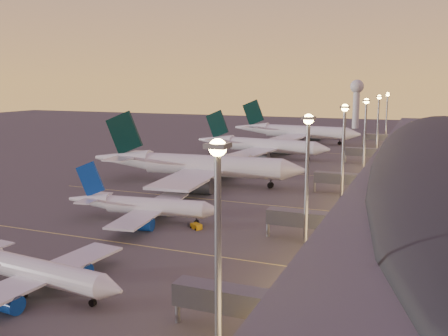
% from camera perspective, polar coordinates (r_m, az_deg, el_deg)
% --- Properties ---
extents(ground, '(700.00, 700.00, 0.00)m').
position_cam_1_polar(ground, '(105.60, -10.37, -7.58)').
color(ground, '#403D3B').
extents(airliner_narrow_south, '(35.11, 31.48, 12.53)m').
position_cam_1_polar(airliner_narrow_south, '(82.41, -21.26, -10.80)').
color(airliner_narrow_south, silver).
rests_on(airliner_narrow_south, ground).
extents(airliner_narrow_north, '(37.18, 33.46, 13.28)m').
position_cam_1_polar(airliner_narrow_north, '(115.09, -9.30, -4.31)').
color(airliner_narrow_north, silver).
rests_on(airliner_narrow_north, ground).
extents(airliner_wide_near, '(69.38, 63.43, 22.19)m').
position_cam_1_polar(airliner_wide_near, '(154.71, -3.35, 0.32)').
color(airliner_wide_near, silver).
rests_on(airliner_wide_near, ground).
extents(airliner_wide_mid, '(60.03, 55.03, 19.20)m').
position_cam_1_polar(airliner_wide_mid, '(209.55, 4.21, 2.61)').
color(airliner_wide_mid, silver).
rests_on(airliner_wide_mid, ground).
extents(airliner_wide_far, '(68.16, 62.34, 21.80)m').
position_cam_1_polar(airliner_wide_far, '(261.70, 8.10, 4.14)').
color(airliner_wide_far, silver).
rests_on(airliner_wide_far, ground).
extents(light_masts, '(2.20, 217.20, 25.90)m').
position_cam_1_polar(light_masts, '(151.41, 14.98, 4.31)').
color(light_masts, slate).
rests_on(light_masts, ground).
extents(radar_tower, '(9.00, 9.00, 32.50)m').
position_cam_1_polar(radar_tower, '(347.62, 14.92, 7.99)').
color(radar_tower, silver).
rests_on(radar_tower, ground).
extents(lane_markings, '(90.00, 180.36, 0.00)m').
position_cam_1_polar(lane_markings, '(139.70, -1.54, -3.10)').
color(lane_markings, '#D8C659').
rests_on(lane_markings, ground).
extents(baggage_tug_c, '(4.02, 3.38, 1.15)m').
position_cam_1_polar(baggage_tug_c, '(108.69, -3.31, -6.63)').
color(baggage_tug_c, gold).
rests_on(baggage_tug_c, ground).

